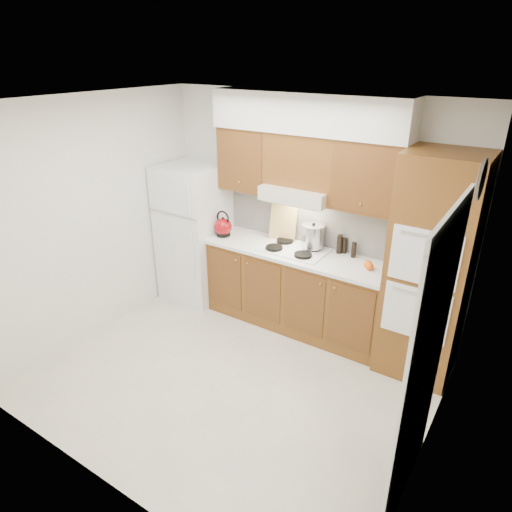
{
  "coord_description": "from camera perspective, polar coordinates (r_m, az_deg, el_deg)",
  "views": [
    {
      "loc": [
        2.17,
        -2.91,
        2.97
      ],
      "look_at": [
        -0.03,
        0.45,
        1.15
      ],
      "focal_mm": 32.0,
      "sensor_mm": 36.0,
      "label": 1
    }
  ],
  "objects": [
    {
      "name": "floor",
      "position": [
        4.69,
        -2.81,
        -14.93
      ],
      "size": [
        3.6,
        3.6,
        0.0
      ],
      "primitive_type": "plane",
      "color": "beige",
      "rests_on": "ground"
    },
    {
      "name": "ceiling",
      "position": [
        3.65,
        -3.68,
        18.49
      ],
      "size": [
        3.6,
        3.6,
        0.0
      ],
      "primitive_type": "plane",
      "color": "white",
      "rests_on": "wall_back"
    },
    {
      "name": "wall_back",
      "position": [
        5.2,
        6.65,
        5.44
      ],
      "size": [
        3.6,
        0.02,
        2.6
      ],
      "primitive_type": "cube",
      "color": "white",
      "rests_on": "floor"
    },
    {
      "name": "wall_left",
      "position": [
        5.2,
        -19.45,
        4.2
      ],
      "size": [
        0.02,
        3.0,
        2.6
      ],
      "primitive_type": "cube",
      "color": "white",
      "rests_on": "floor"
    },
    {
      "name": "wall_right",
      "position": [
        3.38,
        22.52,
        -7.34
      ],
      "size": [
        0.02,
        3.0,
        2.6
      ],
      "primitive_type": "cube",
      "color": "white",
      "rests_on": "floor"
    },
    {
      "name": "fridge",
      "position": [
        5.81,
        -7.67,
        2.81
      ],
      "size": [
        0.75,
        0.72,
        1.72
      ],
      "primitive_type": "cube",
      "color": "white",
      "rests_on": "floor"
    },
    {
      "name": "base_cabinets",
      "position": [
        5.28,
        4.96,
        -4.25
      ],
      "size": [
        2.11,
        0.6,
        0.9
      ],
      "primitive_type": "cube",
      "color": "brown",
      "rests_on": "floor"
    },
    {
      "name": "countertop",
      "position": [
        5.07,
        5.1,
        0.38
      ],
      "size": [
        2.13,
        0.62,
        0.04
      ],
      "primitive_type": "cube",
      "color": "white",
      "rests_on": "base_cabinets"
    },
    {
      "name": "backsplash",
      "position": [
        5.2,
        6.78,
        4.51
      ],
      "size": [
        2.11,
        0.03,
        0.56
      ],
      "primitive_type": "cube",
      "color": "white",
      "rests_on": "countertop"
    },
    {
      "name": "oven_cabinet",
      "position": [
        4.56,
        20.92,
        -1.6
      ],
      "size": [
        0.7,
        0.65,
        2.2
      ],
      "primitive_type": "cube",
      "color": "brown",
      "rests_on": "floor"
    },
    {
      "name": "upper_cab_left",
      "position": [
        5.26,
        -1.0,
        12.05
      ],
      "size": [
        0.63,
        0.33,
        0.7
      ],
      "primitive_type": "cube",
      "color": "brown",
      "rests_on": "wall_back"
    },
    {
      "name": "upper_cab_right",
      "position": [
        4.63,
        14.03,
        9.64
      ],
      "size": [
        0.73,
        0.33,
        0.7
      ],
      "primitive_type": "cube",
      "color": "brown",
      "rests_on": "wall_back"
    },
    {
      "name": "range_hood",
      "position": [
        4.93,
        5.34,
        7.82
      ],
      "size": [
        0.75,
        0.45,
        0.15
      ],
      "primitive_type": "cube",
      "color": "silver",
      "rests_on": "wall_back"
    },
    {
      "name": "upper_cab_over_hood",
      "position": [
        4.9,
        5.84,
        11.91
      ],
      "size": [
        0.75,
        0.33,
        0.55
      ],
      "primitive_type": "cube",
      "color": "brown",
      "rests_on": "range_hood"
    },
    {
      "name": "soffit",
      "position": [
        4.78,
        6.56,
        17.36
      ],
      "size": [
        2.13,
        0.36,
        0.4
      ],
      "primitive_type": "cube",
      "color": "silver",
      "rests_on": "wall_back"
    },
    {
      "name": "cooktop",
      "position": [
        5.09,
        4.72,
        0.85
      ],
      "size": [
        0.74,
        0.5,
        0.01
      ],
      "primitive_type": "cube",
      "color": "white",
      "rests_on": "countertop"
    },
    {
      "name": "doorway",
      "position": [
        3.23,
        20.21,
        -13.94
      ],
      "size": [
        0.02,
        0.9,
        2.1
      ],
      "primitive_type": "cube",
      "color": "black",
      "rests_on": "floor"
    },
    {
      "name": "wall_clock",
      "position": [
        3.58,
        26.36,
        8.61
      ],
      "size": [
        0.02,
        0.3,
        0.3
      ],
      "primitive_type": "cylinder",
      "rotation": [
        0.0,
        1.57,
        0.0
      ],
      "color": "#3F3833",
      "rests_on": "wall_right"
    },
    {
      "name": "kettle",
      "position": [
        5.43,
        -4.13,
        3.64
      ],
      "size": [
        0.27,
        0.27,
        0.21
      ],
      "primitive_type": "sphere",
      "rotation": [
        0.0,
        0.0,
        -0.37
      ],
      "color": "maroon",
      "rests_on": "countertop"
    },
    {
      "name": "cutting_board",
      "position": [
        5.29,
        3.4,
        4.09
      ],
      "size": [
        0.33,
        0.15,
        0.42
      ],
      "primitive_type": "cube",
      "rotation": [
        -0.21,
        0.0,
        0.15
      ],
      "color": "tan",
      "rests_on": "countertop"
    },
    {
      "name": "stock_pot",
      "position": [
        5.07,
        7.13,
        2.45
      ],
      "size": [
        0.3,
        0.3,
        0.25
      ],
      "primitive_type": "cylinder",
      "rotation": [
        0.0,
        0.0,
        0.32
      ],
      "color": "silver",
      "rests_on": "cooktop"
    },
    {
      "name": "condiment_a",
      "position": [
        5.04,
        10.4,
        1.48
      ],
      "size": [
        0.08,
        0.08,
        0.21
      ],
      "primitive_type": "cylinder",
      "rotation": [
        0.0,
        0.0,
        0.39
      ],
      "color": "black",
      "rests_on": "countertop"
    },
    {
      "name": "condiment_b",
      "position": [
        4.98,
        12.13,
        0.76
      ],
      "size": [
        0.07,
        0.07,
        0.17
      ],
      "primitive_type": "cylinder",
      "rotation": [
        0.0,
        0.0,
        0.42
      ],
      "color": "black",
      "rests_on": "countertop"
    },
    {
      "name": "condiment_c",
      "position": [
        5.06,
        10.99,
        1.29
      ],
      "size": [
        0.06,
        0.06,
        0.17
      ],
      "primitive_type": "cylinder",
      "rotation": [
        0.0,
        0.0,
        0.04
      ],
      "color": "black",
      "rests_on": "countertop"
    },
    {
      "name": "orange_near",
      "position": [
        4.74,
        14.04,
        -1.29
      ],
      "size": [
        0.1,
        0.1,
        0.08
      ],
      "primitive_type": "sphere",
      "rotation": [
        0.0,
        0.0,
        -0.32
      ],
      "color": "#ED580C",
      "rests_on": "countertop"
    },
    {
      "name": "orange_far",
      "position": [
        4.77,
        13.81,
        -1.01
      ],
      "size": [
        0.11,
        0.11,
        0.09
      ],
      "primitive_type": "sphere",
      "rotation": [
        0.0,
        0.0,
        0.27
      ],
      "color": "orange",
      "rests_on": "countertop"
    }
  ]
}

